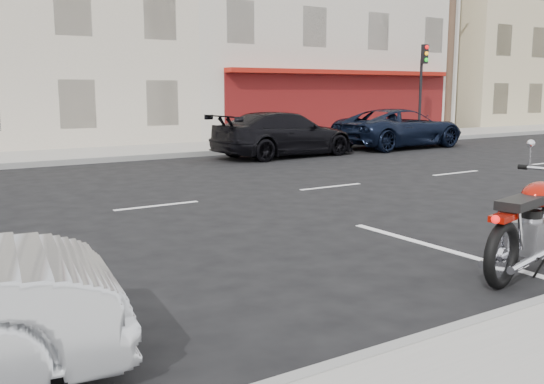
{
  "coord_description": "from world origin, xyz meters",
  "views": [
    {
      "loc": [
        -6.1,
        -10.15,
        2.08
      ],
      "look_at": [
        -2.0,
        -3.83,
        0.8
      ],
      "focal_mm": 40.0,
      "sensor_mm": 36.0,
      "label": 1
    }
  ],
  "objects_px": {
    "traffic_light": "(422,78)",
    "suv_far": "(400,128)",
    "car_far": "(284,134)",
    "utility_pole": "(452,28)",
    "fire_hydrant": "(392,127)"
  },
  "relations": [
    {
      "from": "traffic_light",
      "to": "suv_far",
      "type": "bearing_deg",
      "value": -145.54
    },
    {
      "from": "traffic_light",
      "to": "car_far",
      "type": "relative_size",
      "value": 0.79
    },
    {
      "from": "car_far",
      "to": "traffic_light",
      "type": "bearing_deg",
      "value": -76.41
    },
    {
      "from": "utility_pole",
      "to": "traffic_light",
      "type": "relative_size",
      "value": 2.37
    },
    {
      "from": "suv_far",
      "to": "fire_hydrant",
      "type": "bearing_deg",
      "value": -41.95
    },
    {
      "from": "traffic_light",
      "to": "suv_far",
      "type": "distance_m",
      "value": 4.99
    },
    {
      "from": "utility_pole",
      "to": "traffic_light",
      "type": "bearing_deg",
      "value": -172.39
    },
    {
      "from": "suv_far",
      "to": "car_far",
      "type": "relative_size",
      "value": 1.05
    },
    {
      "from": "utility_pole",
      "to": "fire_hydrant",
      "type": "height_order",
      "value": "utility_pole"
    },
    {
      "from": "traffic_light",
      "to": "car_far",
      "type": "distance_m",
      "value": 9.58
    },
    {
      "from": "fire_hydrant",
      "to": "car_far",
      "type": "height_order",
      "value": "car_far"
    },
    {
      "from": "traffic_light",
      "to": "car_far",
      "type": "height_order",
      "value": "traffic_light"
    },
    {
      "from": "fire_hydrant",
      "to": "suv_far",
      "type": "relative_size",
      "value": 0.14
    },
    {
      "from": "utility_pole",
      "to": "fire_hydrant",
      "type": "bearing_deg",
      "value": -178.36
    },
    {
      "from": "car_far",
      "to": "utility_pole",
      "type": "bearing_deg",
      "value": -78.12
    }
  ]
}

